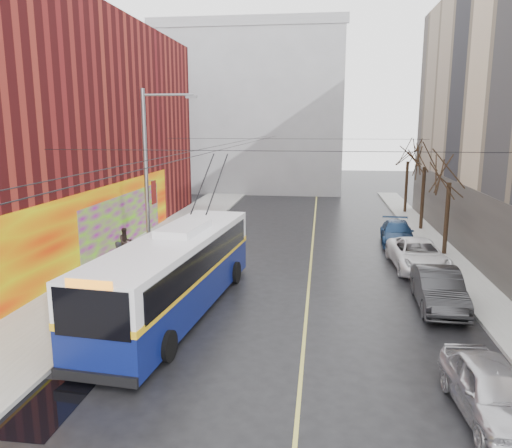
% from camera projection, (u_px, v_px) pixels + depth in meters
% --- Properties ---
extents(ground, '(140.00, 140.00, 0.00)m').
position_uv_depth(ground, '(246.00, 390.00, 14.07)').
color(ground, black).
rests_on(ground, ground).
extents(sidewalk_left, '(4.00, 60.00, 0.15)m').
position_uv_depth(sidewalk_left, '(132.00, 263.00, 26.75)').
color(sidewalk_left, gray).
rests_on(sidewalk_left, ground).
extents(sidewalk_right, '(2.00, 60.00, 0.15)m').
position_uv_depth(sidewalk_right, '(463.00, 275.00, 24.57)').
color(sidewalk_right, gray).
rests_on(sidewalk_right, ground).
extents(lane_line, '(0.12, 50.00, 0.01)m').
position_uv_depth(lane_line, '(311.00, 260.00, 27.49)').
color(lane_line, '#BFB74C').
rests_on(lane_line, ground).
extents(building_left, '(12.11, 36.00, 14.00)m').
position_uv_depth(building_left, '(5.00, 131.00, 28.35)').
color(building_left, '#551112').
rests_on(building_left, ground).
extents(building_far, '(20.50, 12.10, 18.00)m').
position_uv_depth(building_far, '(253.00, 110.00, 56.80)').
color(building_far, gray).
rests_on(building_far, ground).
extents(streetlight_pole, '(2.65, 0.60, 9.00)m').
position_uv_depth(streetlight_pole, '(149.00, 179.00, 23.63)').
color(streetlight_pole, slate).
rests_on(streetlight_pole, ground).
extents(catenary_wires, '(18.00, 60.00, 0.22)m').
position_uv_depth(catenary_wires, '(240.00, 145.00, 27.53)').
color(catenary_wires, black).
extents(tree_near, '(3.20, 3.20, 6.40)m').
position_uv_depth(tree_near, '(450.00, 169.00, 27.49)').
color(tree_near, black).
rests_on(tree_near, ground).
extents(tree_mid, '(3.20, 3.20, 6.68)m').
position_uv_depth(tree_mid, '(425.00, 156.00, 34.24)').
color(tree_mid, black).
rests_on(tree_mid, ground).
extents(tree_far, '(3.20, 3.20, 6.57)m').
position_uv_depth(tree_far, '(408.00, 152.00, 41.07)').
color(tree_far, black).
rests_on(tree_far, ground).
extents(puddle, '(2.10, 2.87, 0.01)m').
position_uv_depth(puddle, '(37.00, 408.00, 13.22)').
color(puddle, black).
rests_on(puddle, ground).
extents(pigeons_flying, '(4.62, 2.74, 3.00)m').
position_uv_depth(pigeons_flying, '(225.00, 127.00, 21.81)').
color(pigeons_flying, slate).
extents(trolleybus, '(3.83, 12.69, 5.94)m').
position_uv_depth(trolleybus, '(176.00, 272.00, 19.70)').
color(trolleybus, '#0A134F').
rests_on(trolleybus, ground).
extents(parked_car_a, '(2.04, 4.42, 1.47)m').
position_uv_depth(parked_car_a, '(492.00, 391.00, 12.67)').
color(parked_car_a, '#B8B7BC').
rests_on(parked_car_a, ground).
extents(parked_car_b, '(1.84, 4.85, 1.58)m').
position_uv_depth(parked_car_b, '(439.00, 289.00, 20.32)').
color(parked_car_b, '#272729').
rests_on(parked_car_b, ground).
extents(parked_car_c, '(2.76, 5.56, 1.52)m').
position_uv_depth(parked_car_c, '(418.00, 255.00, 25.77)').
color(parked_car_c, white).
rests_on(parked_car_c, ground).
extents(parked_car_d, '(2.27, 4.90, 1.39)m').
position_uv_depth(parked_car_d, '(397.00, 233.00, 31.28)').
color(parked_car_d, navy).
rests_on(parked_car_d, ground).
extents(following_car, '(2.18, 4.13, 1.34)m').
position_uv_depth(following_car, '(234.00, 222.00, 34.74)').
color(following_car, silver).
rests_on(following_car, ground).
extents(pedestrian_a, '(0.65, 0.78, 1.83)m').
position_uv_depth(pedestrian_a, '(120.00, 260.00, 23.57)').
color(pedestrian_a, black).
rests_on(pedestrian_a, sidewalk_left).
extents(pedestrian_b, '(0.98, 0.97, 1.60)m').
position_uv_depth(pedestrian_b, '(125.00, 242.00, 27.72)').
color(pedestrian_b, black).
rests_on(pedestrian_b, sidewalk_left).
extents(pedestrian_c, '(1.15, 1.39, 1.87)m').
position_uv_depth(pedestrian_c, '(134.00, 260.00, 23.56)').
color(pedestrian_c, black).
rests_on(pedestrian_c, sidewalk_left).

